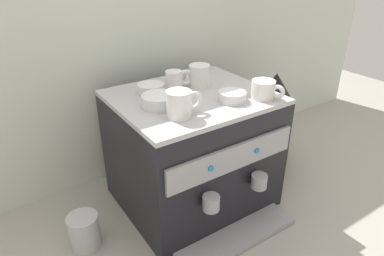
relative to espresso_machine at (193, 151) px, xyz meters
The scene contains 12 objects.
ground_plane 0.22m from the espresso_machine, 90.00° to the left, with size 4.00×4.00×0.00m, color #9E998E.
tiled_backsplash_wall 0.48m from the espresso_machine, 90.00° to the left, with size 2.80×0.03×1.10m, color silver.
espresso_machine is the anchor object (origin of this frame).
ceramic_cup_0 0.28m from the espresso_machine, 101.63° to the left, with size 0.10×0.06×0.07m.
ceramic_cup_1 0.28m from the espresso_machine, 43.49° to the left, with size 0.12×0.08×0.08m.
ceramic_cup_2 0.36m from the espresso_machine, 39.45° to the right, with size 0.08×0.11×0.06m.
ceramic_cup_3 0.32m from the espresso_machine, 135.98° to the right, with size 0.12×0.08×0.08m.
ceramic_bowl_0 0.28m from the espresso_machine, behind, with size 0.12×0.12×0.04m.
ceramic_bowl_1 0.29m from the espresso_machine, 138.79° to the left, with size 0.09×0.09×0.03m.
ceramic_bowl_2 0.28m from the espresso_machine, 54.62° to the right, with size 0.09×0.09×0.03m.
coffee_grinder 0.45m from the espresso_machine, ahead, with size 0.18×0.18×0.44m.
milk_pitcher 0.48m from the espresso_machine, behind, with size 0.10×0.10×0.12m, color #B7B7BC.
Camera 1 is at (-0.63, -0.95, 0.91)m, focal length 32.47 mm.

